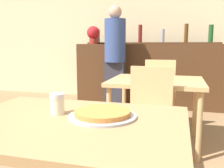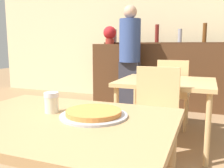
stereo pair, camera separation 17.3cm
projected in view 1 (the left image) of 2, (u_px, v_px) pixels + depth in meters
The scene contains 11 objects.
wall_back at pixel (154, 29), 4.87m from camera, with size 8.00×0.05×2.80m.
dining_table_near at pixel (69, 134), 1.26m from camera, with size 1.16×0.85×0.73m.
dining_table_far at pixel (156, 87), 2.72m from camera, with size 0.99×0.83×0.72m.
bar_counter at pixel (149, 75), 4.52m from camera, with size 2.60×0.56×1.10m.
bar_back_shelf at pixel (152, 40), 4.55m from camera, with size 2.39×0.24×0.35m.
chair_far_side_front at pixel (150, 111), 2.18m from camera, with size 0.40×0.40×0.91m.
chair_far_side_back at pixel (160, 89), 3.29m from camera, with size 0.40×0.40×0.91m.
pizza_tray at pixel (103, 114), 1.29m from camera, with size 0.35×0.35×0.04m.
cheese_shaker at pixel (57, 104), 1.34m from camera, with size 0.08×0.08×0.11m.
person_standing at pixel (115, 55), 4.04m from camera, with size 0.34×0.34×1.71m.
potted_plant at pixel (93, 34), 4.63m from camera, with size 0.24×0.24×0.33m.
Camera 1 is at (0.53, -1.10, 1.10)m, focal length 40.00 mm.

